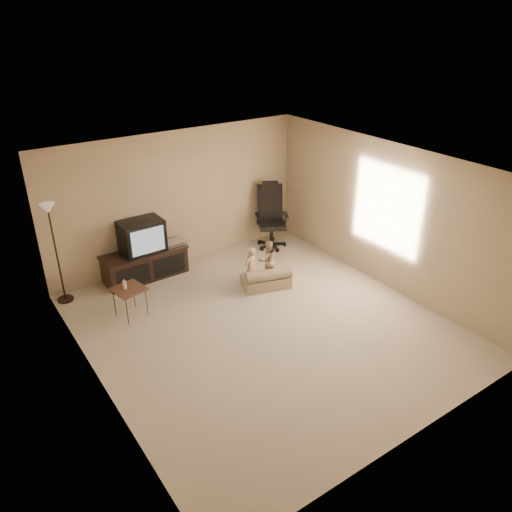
{
  "coord_description": "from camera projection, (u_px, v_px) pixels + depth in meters",
  "views": [
    {
      "loc": [
        -3.72,
        -5.18,
        4.4
      ],
      "look_at": [
        0.26,
        0.6,
        0.89
      ],
      "focal_mm": 35.0,
      "sensor_mm": 36.0,
      "label": 1
    }
  ],
  "objects": [
    {
      "name": "floor_lamp",
      "position": [
        52.0,
        232.0,
        7.8
      ],
      "size": [
        0.27,
        0.27,
        1.71
      ],
      "color": "black",
      "rests_on": "floor"
    },
    {
      "name": "room_shell",
      "position": [
        265.0,
        236.0,
        6.99
      ],
      "size": [
        5.5,
        5.5,
        5.5
      ],
      "color": "silver",
      "rests_on": "floor"
    },
    {
      "name": "tv_stand",
      "position": [
        144.0,
        254.0,
        8.87
      ],
      "size": [
        1.55,
        0.6,
        1.1
      ],
      "rotation": [
        0.0,
        0.0,
        0.02
      ],
      "color": "black",
      "rests_on": "floor"
    },
    {
      "name": "child_sofa",
      "position": [
        267.0,
        279.0,
        8.66
      ],
      "size": [
        0.91,
        0.68,
        0.4
      ],
      "rotation": [
        0.0,
        0.0,
        -0.3
      ],
      "color": "tan",
      "rests_on": "floor"
    },
    {
      "name": "office_chair",
      "position": [
        271.0,
        224.0,
        10.08
      ],
      "size": [
        0.81,
        0.82,
        1.31
      ],
      "rotation": [
        0.0,
        0.0,
        -0.48
      ],
      "color": "black",
      "rests_on": "floor"
    },
    {
      "name": "floor",
      "position": [
        264.0,
        326.0,
        7.67
      ],
      "size": [
        5.5,
        5.5,
        0.0
      ],
      "primitive_type": "plane",
      "color": "beige",
      "rests_on": "ground"
    },
    {
      "name": "toddler_right",
      "position": [
        268.0,
        260.0,
        8.85
      ],
      "size": [
        0.4,
        0.29,
        0.75
      ],
      "primitive_type": "imported",
      "rotation": [
        0.0,
        0.0,
        2.88
      ],
      "color": "tan",
      "rests_on": "floor"
    },
    {
      "name": "side_table",
      "position": [
        129.0,
        289.0,
        7.73
      ],
      "size": [
        0.53,
        0.53,
        0.67
      ],
      "rotation": [
        0.0,
        0.0,
        0.19
      ],
      "color": "brown",
      "rests_on": "floor"
    },
    {
      "name": "toddler_left",
      "position": [
        251.0,
        267.0,
        8.6
      ],
      "size": [
        0.32,
        0.27,
        0.76
      ],
      "primitive_type": "imported",
      "rotation": [
        0.0,
        0.0,
        3.43
      ],
      "color": "tan",
      "rests_on": "floor"
    }
  ]
}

